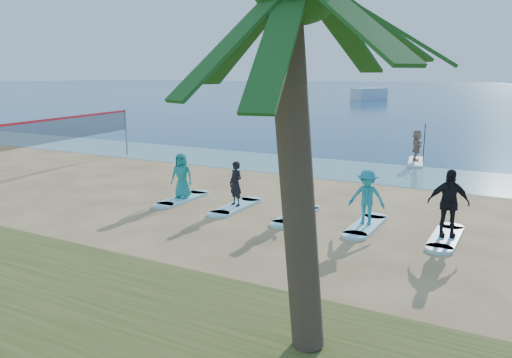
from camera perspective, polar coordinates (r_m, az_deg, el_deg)
The scene contains 17 objects.
ground at distance 15.13m, azimuth -6.83°, elevation -5.09°, with size 600.00×600.00×0.00m, color tan.
shallow_water at distance 24.18m, azimuth 7.83°, elevation 1.30°, with size 600.00×600.00×0.00m, color teal.
ocean at distance 171.97m, azimuth 26.47°, elevation 9.16°, with size 600.00×600.00×0.00m, color navy.
volleyball_net at distance 25.22m, azimuth -20.36°, elevation 5.46°, with size 1.65×8.95×2.50m.
paddleboard at distance 26.50m, azimuth 17.78°, elevation 1.88°, with size 0.70×3.00×0.12m, color silver.
paddleboarder at distance 26.37m, azimuth 17.89°, elevation 3.67°, with size 1.45×0.46×1.56m, color tan.
boat_offshore_a at distance 92.18m, azimuth 12.78°, elevation 8.82°, with size 2.51×7.20×2.06m, color silver.
surfboard_0 at distance 17.98m, azimuth -8.39°, elevation -2.25°, with size 0.70×2.20×0.09m, color #A4F1FF.
student_0 at distance 17.80m, azimuth -8.47°, elevation 0.40°, with size 0.78×0.51×1.60m, color teal.
surfboard_1 at distance 16.76m, azimuth -2.31°, elevation -3.17°, with size 0.70×2.20×0.09m, color #A4F1FF.
student_1 at distance 16.57m, azimuth -2.33°, elevation -0.52°, with size 0.55×0.36×1.49m, color black.
surfboard_2 at distance 15.76m, azimuth 4.64°, elevation -4.18°, with size 0.70×2.20×0.09m, color #A4F1FF.
student_2 at distance 15.55m, azimuth 4.69°, elevation -1.23°, with size 0.77×0.60×1.58m, color #FDAB1A.
surfboard_3 at distance 15.03m, azimuth 12.41°, elevation -5.23°, with size 0.70×2.20×0.09m, color #A4F1FF.
student_3 at distance 14.80m, azimuth 12.56°, elevation -2.05°, with size 1.05×0.60×1.63m, color teal.
surfboard_4 at distance 14.60m, azimuth 20.84°, elevation -6.25°, with size 0.70×2.20×0.09m, color #A4F1FF.
student_4 at distance 14.34m, azimuth 21.13°, elevation -2.57°, with size 1.08×0.45×1.85m, color black.
Camera 1 is at (8.52, -11.70, 4.38)m, focal length 35.00 mm.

